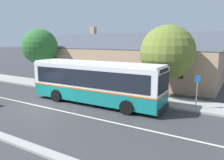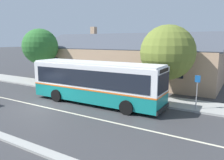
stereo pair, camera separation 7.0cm
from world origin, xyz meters
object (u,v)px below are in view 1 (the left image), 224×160
street_tree_primary (168,54)px  transit_bus (96,81)px  bench_by_building (53,83)px  street_tree_secondary (40,48)px  bus_stop_sign (197,88)px

street_tree_primary → transit_bus: bearing=-135.2°
transit_bus → bench_by_building: transit_bus is taller
street_tree_secondary → transit_bus: bearing=-21.7°
street_tree_primary → street_tree_secondary: bearing=179.0°
street_tree_primary → bench_by_building: bearing=-170.4°
transit_bus → street_tree_primary: 6.41m
transit_bus → bus_stop_sign: bearing=16.2°
transit_bus → bus_stop_sign: 7.48m
transit_bus → street_tree_primary: bearing=44.8°
bench_by_building → street_tree_primary: bearing=9.6°
transit_bus → street_tree_primary: size_ratio=1.77×
transit_bus → bus_stop_sign: (7.18, 2.09, -0.11)m
street_tree_secondary → bench_by_building: bearing=-27.1°
bench_by_building → bus_stop_sign: size_ratio=0.64×
transit_bus → bench_by_building: size_ratio=7.16×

